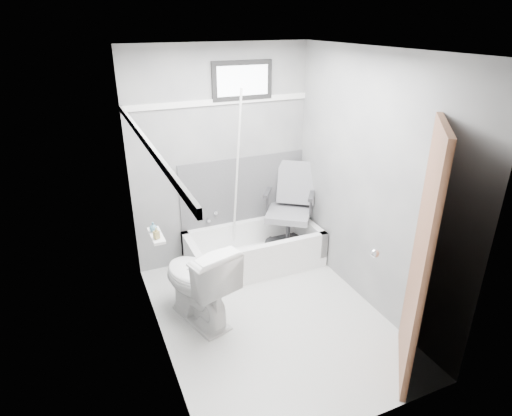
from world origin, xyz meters
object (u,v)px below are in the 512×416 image
toilet (198,282)px  bathtub (254,249)px  office_chair (289,209)px  soap_bottle_b (153,227)px  door (480,273)px  soap_bottle_a (156,233)px

toilet → bathtub: bearing=-158.6°
office_chair → soap_bottle_b: bearing=-125.4°
office_chair → toilet: bearing=-115.5°
office_chair → bathtub: bearing=-138.0°
soap_bottle_b → door: bearing=-41.6°
office_chair → soap_bottle_a: office_chair is taller
door → soap_bottle_b: door is taller
door → bathtub: bearing=108.7°
soap_bottle_a → soap_bottle_b: 0.14m
toilet → soap_bottle_a: 0.64m
soap_bottle_a → soap_bottle_b: soap_bottle_a is taller
toilet → soap_bottle_b: (-0.32, 0.16, 0.55)m
soap_bottle_a → soap_bottle_b: (0.00, 0.14, -0.01)m
toilet → soap_bottle_a: (-0.32, 0.02, 0.56)m
office_chair → soap_bottle_b: (-1.62, -0.56, 0.35)m
toilet → office_chair: bearing=-167.9°
bathtub → office_chair: 0.61m
bathtub → office_chair: office_chair is taller
office_chair → door: door is taller
bathtub → soap_bottle_b: 1.48m
bathtub → office_chair: bearing=6.3°
toilet → door: 2.30m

